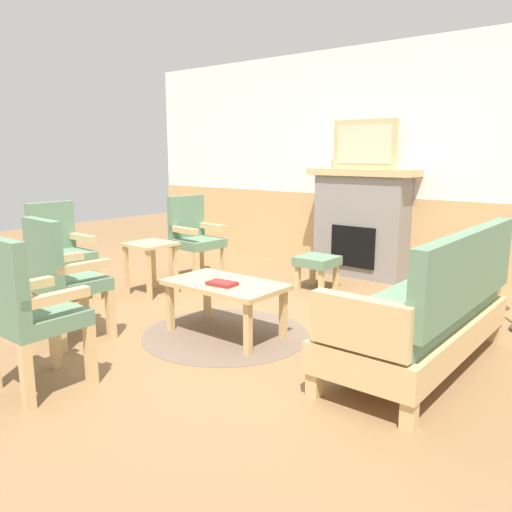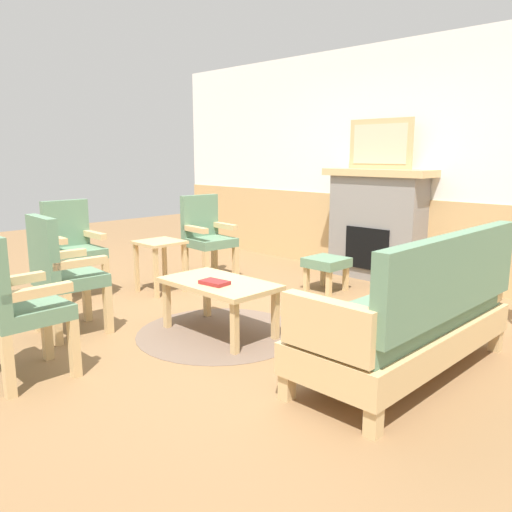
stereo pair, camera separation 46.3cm
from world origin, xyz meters
The scene contains 14 objects.
ground_plane centered at (0.00, 0.00, 0.00)m, with size 14.00×14.00×0.00m, color olive.
wall_back centered at (0.00, 2.60, 1.31)m, with size 7.20×0.14×2.70m.
fireplace centered at (0.00, 2.35, 0.65)m, with size 1.30×0.44×1.28m.
framed_picture centered at (0.00, 2.35, 1.56)m, with size 0.80×0.04×0.56m.
couch centered at (1.65, 0.15, 0.40)m, with size 0.70×1.80×0.98m.
coffee_table centered at (0.14, -0.21, 0.39)m, with size 0.96×0.56×0.44m.
round_rug centered at (0.14, -0.21, 0.00)m, with size 1.36×1.36×0.01m, color brown.
book_on_table centered at (0.18, -0.30, 0.46)m, with size 0.22×0.14×0.03m, color maroon.
footstool centered at (-0.07, 1.49, 0.28)m, with size 0.40×0.40×0.36m.
armchair_near_fireplace centered at (-1.38, 0.92, 0.54)m, with size 0.52×0.52×0.98m.
armchair_by_window_left centered at (-1.84, -0.49, 0.54)m, with size 0.49×0.49×0.98m.
armchair_front_left centered at (-0.11, -1.73, 0.54)m, with size 0.48×0.48×0.98m.
armchair_front_center centered at (-0.75, -1.12, 0.54)m, with size 0.51×0.51×0.98m.
side_table centered at (-1.30, 0.21, 0.43)m, with size 0.44×0.44×0.55m.
Camera 2 is at (3.20, -2.88, 1.46)m, focal length 36.23 mm.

